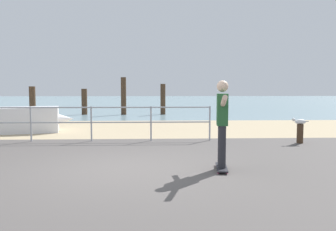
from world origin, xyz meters
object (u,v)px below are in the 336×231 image
object	(u,v)px
skateboarder	(222,118)
seagull	(300,121)
skateboard	(222,167)
bollard_short	(300,134)

from	to	relation	value
skateboarder	seagull	bearing A→B (deg)	47.93
skateboard	skateboarder	world-z (taller)	skateboarder
seagull	skateboard	bearing A→B (deg)	-132.07
bollard_short	seagull	world-z (taller)	seagull
bollard_short	skateboarder	bearing A→B (deg)	-132.25
skateboarder	bollard_short	distance (m)	4.32
skateboarder	bollard_short	size ratio (longest dim) A/B	2.93
skateboard	skateboarder	size ratio (longest dim) A/B	0.50
skateboard	bollard_short	distance (m)	4.27
skateboard	skateboarder	distance (m)	0.95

